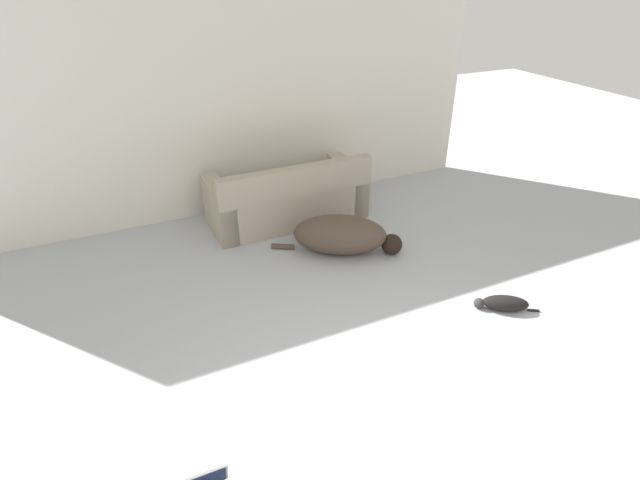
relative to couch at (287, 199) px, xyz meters
The scene contains 4 objects.
wall_back 1.41m from the couch, 134.89° to the left, with size 6.90×0.06×2.76m.
couch is the anchor object (origin of this frame).
dog 0.99m from the couch, 75.10° to the right, with size 1.32×0.94×0.42m.
cat 2.75m from the couch, 65.85° to the right, with size 0.54×0.37×0.14m.
Camera 1 is at (-1.33, -1.16, 2.84)m, focal length 28.00 mm.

